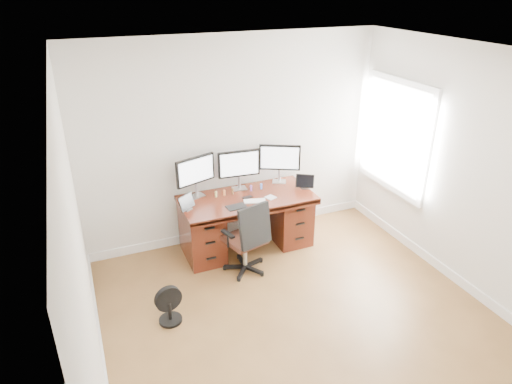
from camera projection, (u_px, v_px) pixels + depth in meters
name	position (u px, v px, depth m)	size (l,w,h in m)	color
ground	(313.00, 335.00, 4.61)	(4.50, 4.50, 0.00)	brown
back_wall	(234.00, 141.00, 5.91)	(4.00, 0.10, 2.70)	silver
right_wall	(481.00, 178.00, 4.81)	(0.10, 4.50, 2.70)	silver
desk	(246.00, 220.00, 5.97)	(1.70, 0.80, 0.75)	#471A0E
office_chair	(247.00, 249.00, 5.49)	(0.62, 0.62, 0.95)	black
floor_fan	(169.00, 306.00, 4.71)	(0.29, 0.24, 0.42)	black
monitor_left	(196.00, 172.00, 5.67)	(0.53, 0.21, 0.53)	silver
monitor_center	(239.00, 165.00, 5.87)	(0.55, 0.16, 0.53)	silver
monitor_right	(280.00, 159.00, 6.07)	(0.51, 0.28, 0.53)	silver
tablet_left	(187.00, 203.00, 5.44)	(0.23, 0.20, 0.19)	silver
tablet_right	(305.00, 182.00, 5.99)	(0.24, 0.18, 0.19)	silver
keyboard	(255.00, 201.00, 5.67)	(0.27, 0.12, 0.01)	silver
trackpad	(271.00, 197.00, 5.77)	(0.12, 0.12, 0.01)	silver
drawing_tablet	(236.00, 207.00, 5.53)	(0.24, 0.15, 0.01)	black
phone	(247.00, 197.00, 5.77)	(0.13, 0.06, 0.01)	black
figurine_yellow	(216.00, 194.00, 5.77)	(0.03, 0.03, 0.08)	#D6C773
figurine_orange	(224.00, 192.00, 5.81)	(0.03, 0.03, 0.08)	#F88E49
figurine_brown	(233.00, 191.00, 5.85)	(0.03, 0.03, 0.08)	brown
figurine_purple	(251.00, 188.00, 5.94)	(0.03, 0.03, 0.08)	#9F60CF
figurine_blue	(261.00, 186.00, 5.99)	(0.03, 0.03, 0.08)	#4E79E5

